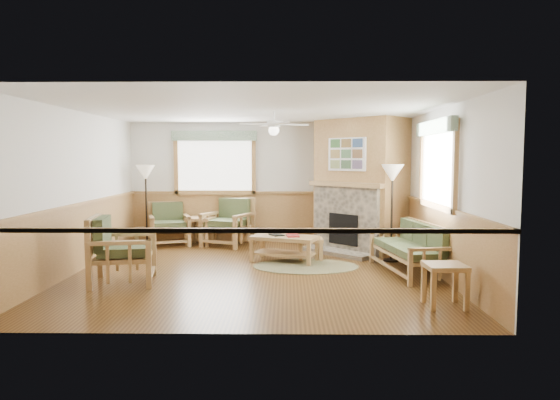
{
  "coord_description": "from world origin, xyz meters",
  "views": [
    {
      "loc": [
        0.53,
        -8.27,
        1.91
      ],
      "look_at": [
        0.4,
        0.7,
        1.15
      ],
      "focal_mm": 32.0,
      "sensor_mm": 36.0,
      "label": 1
    }
  ],
  "objects_px": {
    "armchair_left": "(123,250)",
    "end_table_sofa": "(445,285)",
    "sofa": "(409,248)",
    "floor_lamp_right": "(392,213)",
    "coffee_table": "(285,249)",
    "end_table_chairs": "(201,231)",
    "armchair_back_right": "(228,222)",
    "floor_lamp_left": "(146,205)",
    "footstool": "(310,249)",
    "armchair_back_left": "(169,224)"
  },
  "relations": [
    {
      "from": "footstool",
      "to": "floor_lamp_left",
      "type": "distance_m",
      "value": 3.88
    },
    {
      "from": "floor_lamp_left",
      "to": "end_table_chairs",
      "type": "bearing_deg",
      "value": 1.0
    },
    {
      "from": "armchair_left",
      "to": "coffee_table",
      "type": "relative_size",
      "value": 0.87
    },
    {
      "from": "armchair_back_right",
      "to": "floor_lamp_right",
      "type": "bearing_deg",
      "value": -2.96
    },
    {
      "from": "floor_lamp_left",
      "to": "coffee_table",
      "type": "bearing_deg",
      "value": -29.35
    },
    {
      "from": "sofa",
      "to": "end_table_chairs",
      "type": "relative_size",
      "value": 2.96
    },
    {
      "from": "sofa",
      "to": "floor_lamp_right",
      "type": "xyz_separation_m",
      "value": [
        -0.09,
        0.94,
        0.49
      ]
    },
    {
      "from": "sofa",
      "to": "coffee_table",
      "type": "distance_m",
      "value": 2.26
    },
    {
      "from": "end_table_chairs",
      "to": "floor_lamp_left",
      "type": "height_order",
      "value": "floor_lamp_left"
    },
    {
      "from": "end_table_sofa",
      "to": "floor_lamp_right",
      "type": "distance_m",
      "value": 2.92
    },
    {
      "from": "armchair_back_left",
      "to": "footstool",
      "type": "distance_m",
      "value": 3.4
    },
    {
      "from": "coffee_table",
      "to": "armchair_back_left",
      "type": "bearing_deg",
      "value": 165.96
    },
    {
      "from": "armchair_left",
      "to": "end_table_sofa",
      "type": "relative_size",
      "value": 1.85
    },
    {
      "from": "armchair_back_left",
      "to": "floor_lamp_right",
      "type": "bearing_deg",
      "value": -39.62
    },
    {
      "from": "sofa",
      "to": "armchair_back_right",
      "type": "height_order",
      "value": "armchair_back_right"
    },
    {
      "from": "floor_lamp_right",
      "to": "footstool",
      "type": "bearing_deg",
      "value": 173.73
    },
    {
      "from": "end_table_chairs",
      "to": "footstool",
      "type": "relative_size",
      "value": 1.34
    },
    {
      "from": "coffee_table",
      "to": "end_table_sofa",
      "type": "distance_m",
      "value": 3.48
    },
    {
      "from": "end_table_sofa",
      "to": "floor_lamp_right",
      "type": "height_order",
      "value": "floor_lamp_right"
    },
    {
      "from": "armchair_back_left",
      "to": "coffee_table",
      "type": "distance_m",
      "value": 3.08
    },
    {
      "from": "footstool",
      "to": "floor_lamp_right",
      "type": "height_order",
      "value": "floor_lamp_right"
    },
    {
      "from": "armchair_left",
      "to": "footstool",
      "type": "distance_m",
      "value": 3.49
    },
    {
      "from": "armchair_back_right",
      "to": "end_table_chairs",
      "type": "xyz_separation_m",
      "value": [
        -0.61,
        0.05,
        -0.21
      ]
    },
    {
      "from": "sofa",
      "to": "end_table_chairs",
      "type": "height_order",
      "value": "sofa"
    },
    {
      "from": "end_table_chairs",
      "to": "armchair_back_right",
      "type": "bearing_deg",
      "value": -4.52
    },
    {
      "from": "sofa",
      "to": "armchair_back_right",
      "type": "xyz_separation_m",
      "value": [
        -3.31,
        2.56,
        0.1
      ]
    },
    {
      "from": "end_table_chairs",
      "to": "floor_lamp_left",
      "type": "xyz_separation_m",
      "value": [
        -1.18,
        -0.02,
        0.58
      ]
    },
    {
      "from": "armchair_back_right",
      "to": "footstool",
      "type": "relative_size",
      "value": 2.24
    },
    {
      "from": "floor_lamp_right",
      "to": "sofa",
      "type": "bearing_deg",
      "value": -84.33
    },
    {
      "from": "end_table_sofa",
      "to": "footstool",
      "type": "height_order",
      "value": "end_table_sofa"
    },
    {
      "from": "coffee_table",
      "to": "floor_lamp_left",
      "type": "distance_m",
      "value": 3.54
    },
    {
      "from": "floor_lamp_left",
      "to": "floor_lamp_right",
      "type": "bearing_deg",
      "value": -18.24
    },
    {
      "from": "sofa",
      "to": "floor_lamp_left",
      "type": "distance_m",
      "value": 5.74
    },
    {
      "from": "sofa",
      "to": "armchair_left",
      "type": "xyz_separation_m",
      "value": [
        -4.53,
        -0.73,
        0.1
      ]
    },
    {
      "from": "sofa",
      "to": "floor_lamp_right",
      "type": "bearing_deg",
      "value": 176.59
    },
    {
      "from": "armchair_left",
      "to": "coffee_table",
      "type": "distance_m",
      "value": 2.96
    },
    {
      "from": "coffee_table",
      "to": "floor_lamp_right",
      "type": "distance_m",
      "value": 2.08
    },
    {
      "from": "end_table_chairs",
      "to": "end_table_sofa",
      "type": "bearing_deg",
      "value": -49.06
    },
    {
      "from": "footstool",
      "to": "floor_lamp_right",
      "type": "bearing_deg",
      "value": -6.27
    },
    {
      "from": "end_table_sofa",
      "to": "footstool",
      "type": "bearing_deg",
      "value": 117.68
    },
    {
      "from": "sofa",
      "to": "end_table_sofa",
      "type": "xyz_separation_m",
      "value": [
        0.0,
        -1.91,
        -0.14
      ]
    },
    {
      "from": "sofa",
      "to": "armchair_left",
      "type": "bearing_deg",
      "value": -89.9
    },
    {
      "from": "sofa",
      "to": "floor_lamp_left",
      "type": "bearing_deg",
      "value": -125.98
    },
    {
      "from": "sofa",
      "to": "end_table_sofa",
      "type": "height_order",
      "value": "sofa"
    },
    {
      "from": "armchair_back_right",
      "to": "footstool",
      "type": "distance_m",
      "value": 2.29
    },
    {
      "from": "end_table_chairs",
      "to": "floor_lamp_right",
      "type": "bearing_deg",
      "value": -23.58
    },
    {
      "from": "armchair_back_left",
      "to": "floor_lamp_left",
      "type": "height_order",
      "value": "floor_lamp_left"
    },
    {
      "from": "end_table_sofa",
      "to": "floor_lamp_left",
      "type": "distance_m",
      "value": 6.83
    },
    {
      "from": "armchair_back_right",
      "to": "floor_lamp_left",
      "type": "bearing_deg",
      "value": -157.1
    },
    {
      "from": "armchair_back_left",
      "to": "floor_lamp_right",
      "type": "distance_m",
      "value": 4.84
    }
  ]
}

